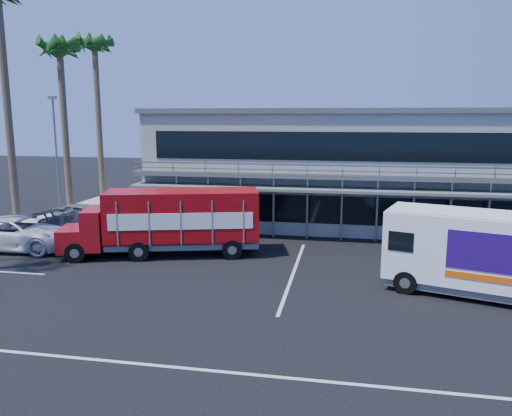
# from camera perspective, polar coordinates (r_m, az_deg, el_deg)

# --- Properties ---
(ground) EXTENTS (120.00, 120.00, 0.00)m
(ground) POSITION_cam_1_polar(r_m,az_deg,el_deg) (19.87, -2.51, -9.74)
(ground) COLOR black
(ground) RESTS_ON ground
(building) EXTENTS (22.40, 12.00, 7.30)m
(building) POSITION_cam_1_polar(r_m,az_deg,el_deg) (33.27, 8.37, 4.83)
(building) COLOR #9EA395
(building) RESTS_ON ground
(palm_e) EXTENTS (2.80, 2.80, 12.25)m
(palm_e) POSITION_cam_1_polar(r_m,az_deg,el_deg) (36.66, -21.48, 15.58)
(palm_e) COLOR brown
(palm_e) RESTS_ON ground
(palm_f) EXTENTS (2.80, 2.80, 13.25)m
(palm_f) POSITION_cam_1_polar(r_m,az_deg,el_deg) (41.71, -17.93, 16.33)
(palm_f) COLOR brown
(palm_f) RESTS_ON ground
(light_pole_far) EXTENTS (0.50, 0.25, 8.09)m
(light_pole_far) POSITION_cam_1_polar(r_m,az_deg,el_deg) (34.59, -21.85, 5.81)
(light_pole_far) COLOR gray
(light_pole_far) RESTS_ON ground
(red_truck) EXTENTS (9.90, 4.63, 3.25)m
(red_truck) POSITION_cam_1_polar(r_m,az_deg,el_deg) (25.08, -9.91, -1.37)
(red_truck) COLOR #A40D12
(red_truck) RESTS_ON ground
(white_van) EXTENTS (7.07, 4.17, 3.27)m
(white_van) POSITION_cam_1_polar(r_m,az_deg,el_deg) (20.91, 23.88, -4.64)
(white_van) COLOR white
(white_van) RESTS_ON ground
(parked_car_c) EXTENTS (6.34, 3.23, 1.71)m
(parked_car_c) POSITION_cam_1_polar(r_m,az_deg,el_deg) (28.73, -25.47, -2.63)
(parked_car_c) COLOR white
(parked_car_c) RESTS_ON ground
(parked_car_d) EXTENTS (6.15, 3.27, 1.70)m
(parked_car_d) POSITION_cam_1_polar(r_m,az_deg,el_deg) (28.53, -18.57, -2.25)
(parked_car_d) COLOR #282B36
(parked_car_d) RESTS_ON ground
(parked_car_e) EXTENTS (4.11, 1.98, 1.36)m
(parked_car_e) POSITION_cam_1_polar(r_m,az_deg,el_deg) (34.02, -19.17, -0.59)
(parked_car_e) COLOR gray
(parked_car_e) RESTS_ON ground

